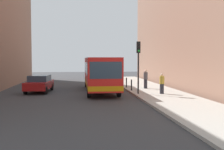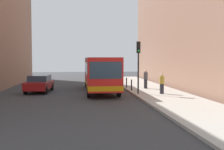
{
  "view_description": "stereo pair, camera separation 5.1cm",
  "coord_description": "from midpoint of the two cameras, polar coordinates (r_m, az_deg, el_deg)",
  "views": [
    {
      "loc": [
        -1.14,
        -22.82,
        2.89
      ],
      "look_at": [
        1.62,
        0.06,
        1.57
      ],
      "focal_mm": 44.97,
      "sensor_mm": 36.0,
      "label": 1
    },
    {
      "loc": [
        -1.09,
        -22.83,
        2.89
      ],
      "look_at": [
        1.62,
        0.06,
        1.57
      ],
      "focal_mm": 44.97,
      "sensor_mm": 36.0,
      "label": 2
    }
  ],
  "objects": [
    {
      "name": "sidewalk",
      "position": [
        23.9,
        9.01,
        -3.52
      ],
      "size": [
        4.4,
        40.0,
        0.15
      ],
      "primitive_type": "cube",
      "color": "#ADA89E",
      "rests_on": "ground"
    },
    {
      "name": "bollard_far",
      "position": [
        29.51,
        2.04,
        -1.12
      ],
      "size": [
        0.11,
        0.11,
        0.95
      ],
      "primitive_type": "cylinder",
      "color": "black",
      "rests_on": "sidewalk"
    },
    {
      "name": "pedestrian_mid_sidewalk",
      "position": [
        26.21,
        6.79,
        -0.84
      ],
      "size": [
        0.38,
        0.38,
        1.73
      ],
      "rotation": [
        0.0,
        0.0,
        0.13
      ],
      "color": "#26262D",
      "rests_on": "sidewalk"
    },
    {
      "name": "ground_plane",
      "position": [
        23.03,
        -4.06,
        -3.93
      ],
      "size": [
        80.0,
        80.0,
        0.0
      ],
      "primitive_type": "plane",
      "color": "#38383A"
    },
    {
      "name": "bus",
      "position": [
        25.08,
        -2.51,
        0.62
      ],
      "size": [
        2.57,
        11.03,
        3.0
      ],
      "rotation": [
        0.0,
        0.0,
        3.14
      ],
      "color": "red",
      "rests_on": "ground"
    },
    {
      "name": "building_right",
      "position": [
        29.99,
        18.5,
        11.9
      ],
      "size": [
        7.0,
        32.0,
        14.93
      ],
      "primitive_type": "cube",
      "color": "#936B56",
      "rests_on": "ground"
    },
    {
      "name": "traffic_light",
      "position": [
        22.08,
        5.33,
        3.57
      ],
      "size": [
        0.28,
        0.33,
        4.1
      ],
      "color": "black",
      "rests_on": "sidewalk"
    },
    {
      "name": "bollard_near",
      "position": [
        24.45,
        3.92,
        -2.04
      ],
      "size": [
        0.11,
        0.11,
        0.95
      ],
      "primitive_type": "cylinder",
      "color": "black",
      "rests_on": "sidewalk"
    },
    {
      "name": "pedestrian_near_signal",
      "position": [
        22.39,
        10.04,
        -1.75
      ],
      "size": [
        0.38,
        0.38,
        1.6
      ],
      "rotation": [
        0.0,
        0.0,
        1.22
      ],
      "color": "#26262D",
      "rests_on": "sidewalk"
    },
    {
      "name": "car_beside_bus",
      "position": [
        25.17,
        -14.59,
        -1.62
      ],
      "size": [
        2.13,
        4.52,
        1.48
      ],
      "rotation": [
        0.0,
        0.0,
        3.07
      ],
      "color": "maroon",
      "rests_on": "ground"
    },
    {
      "name": "bollard_farthest",
      "position": [
        32.06,
        1.33,
        -0.77
      ],
      "size": [
        0.11,
        0.11,
        0.95
      ],
      "primitive_type": "cylinder",
      "color": "black",
      "rests_on": "sidewalk"
    },
    {
      "name": "bollard_mid",
      "position": [
        26.97,
        2.89,
        -1.53
      ],
      "size": [
        0.11,
        0.11,
        0.95
      ],
      "primitive_type": "cylinder",
      "color": "black",
      "rests_on": "sidewalk"
    }
  ]
}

